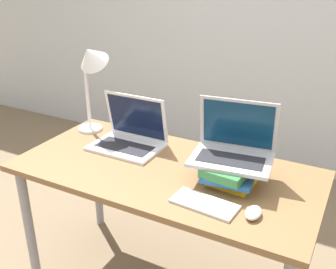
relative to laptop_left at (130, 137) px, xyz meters
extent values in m
cube|color=silver|center=(0.29, 1.57, 0.56)|extent=(8.00, 0.05, 2.70)
cube|color=brown|center=(0.29, -0.13, -0.07)|extent=(1.45, 0.71, 0.03)
cylinder|color=gray|center=(-0.38, -0.43, -0.44)|extent=(0.05, 0.05, 0.71)
cylinder|color=gray|center=(-0.38, 0.16, -0.44)|extent=(0.05, 0.05, 0.71)
cylinder|color=gray|center=(0.95, 0.16, -0.44)|extent=(0.05, 0.05, 0.71)
cube|color=silver|center=(0.00, -0.03, -0.05)|extent=(0.37, 0.26, 0.02)
cube|color=#232328|center=(0.00, -0.05, -0.04)|extent=(0.30, 0.14, 0.00)
cube|color=silver|center=(0.00, 0.07, 0.09)|extent=(0.37, 0.06, 0.26)
cube|color=#0F1938|center=(0.00, 0.07, 0.09)|extent=(0.33, 0.05, 0.22)
cube|color=gold|center=(0.61, -0.10, -0.03)|extent=(0.20, 0.22, 0.04)
cube|color=#235693|center=(0.61, -0.11, 0.00)|extent=(0.24, 0.27, 0.02)
cube|color=#33753D|center=(0.60, -0.11, 0.03)|extent=(0.20, 0.29, 0.04)
cube|color=#B2B2B7|center=(0.60, -0.10, 0.05)|extent=(0.38, 0.29, 0.02)
cube|color=#232328|center=(0.60, -0.12, 0.06)|extent=(0.30, 0.16, 0.00)
cube|color=#B2B2B7|center=(0.59, 0.00, 0.18)|extent=(0.35, 0.09, 0.24)
cube|color=#0A2D4C|center=(0.59, 0.00, 0.18)|extent=(0.32, 0.07, 0.21)
cube|color=silver|center=(0.58, -0.33, -0.05)|extent=(0.28, 0.14, 0.01)
cube|color=silver|center=(0.58, -0.33, -0.04)|extent=(0.26, 0.12, 0.00)
ellipsoid|color=white|center=(0.77, -0.32, -0.04)|extent=(0.06, 0.10, 0.03)
cylinder|color=white|center=(-0.33, 0.08, -0.05)|extent=(0.14, 0.14, 0.01)
cylinder|color=white|center=(-0.33, 0.08, 0.16)|extent=(0.02, 0.02, 0.39)
cone|color=white|center=(-0.25, 0.04, 0.40)|extent=(0.16, 0.19, 0.17)
camera|label=1|loc=(1.08, -1.59, 0.85)|focal=42.00mm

